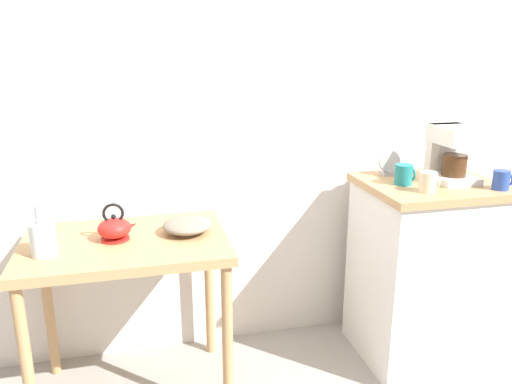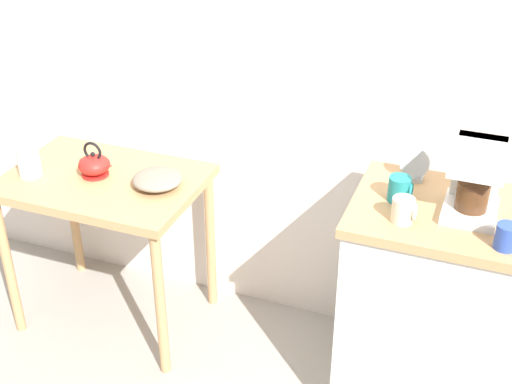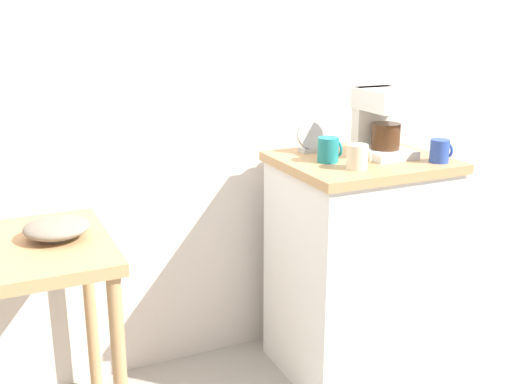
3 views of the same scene
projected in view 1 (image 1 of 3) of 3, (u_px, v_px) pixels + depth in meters
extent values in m
plane|color=gray|center=(269.00, 370.00, 2.41)|extent=(8.00, 8.00, 0.00)
cube|color=silver|center=(271.00, 71.00, 2.39)|extent=(4.40, 0.10, 2.80)
cube|color=tan|center=(126.00, 244.00, 2.04)|extent=(0.83, 0.58, 0.04)
cylinder|color=tan|center=(28.00, 372.00, 1.83)|extent=(0.04, 0.04, 0.71)
cylinder|color=tan|center=(228.00, 344.00, 2.00)|extent=(0.04, 0.04, 0.71)
cylinder|color=tan|center=(48.00, 306.00, 2.30)|extent=(0.04, 0.04, 0.71)
cylinder|color=tan|center=(209.00, 288.00, 2.47)|extent=(0.04, 0.04, 0.71)
cube|color=white|center=(423.00, 274.00, 2.44)|extent=(0.59, 0.51, 0.87)
cube|color=tan|center=(432.00, 186.00, 2.31)|extent=(0.62, 0.54, 0.04)
cylinder|color=gray|center=(187.00, 232.00, 2.11)|extent=(0.09, 0.09, 0.01)
ellipsoid|color=gray|center=(187.00, 225.00, 2.10)|extent=(0.21, 0.21, 0.06)
cylinder|color=red|center=(115.00, 239.00, 2.03)|extent=(0.11, 0.11, 0.01)
ellipsoid|color=red|center=(114.00, 228.00, 2.02)|extent=(0.13, 0.13, 0.08)
cone|color=red|center=(130.00, 226.00, 2.04)|extent=(0.07, 0.03, 0.05)
sphere|color=black|center=(113.00, 217.00, 2.01)|extent=(0.02, 0.02, 0.02)
torus|color=black|center=(113.00, 213.00, 2.00)|extent=(0.09, 0.01, 0.09)
cylinder|color=silver|center=(43.00, 239.00, 1.87)|extent=(0.10, 0.10, 0.13)
cylinder|color=silver|center=(40.00, 214.00, 1.84)|extent=(0.03, 0.03, 0.07)
cube|color=white|center=(451.00, 178.00, 2.32)|extent=(0.18, 0.22, 0.03)
cube|color=white|center=(443.00, 151.00, 2.36)|extent=(0.16, 0.05, 0.26)
cube|color=white|center=(456.00, 135.00, 2.26)|extent=(0.18, 0.22, 0.08)
cylinder|color=#4C2D19|center=(454.00, 165.00, 2.29)|extent=(0.11, 0.11, 0.10)
cylinder|color=teal|center=(403.00, 175.00, 2.26)|extent=(0.08, 0.08, 0.09)
torus|color=teal|center=(412.00, 174.00, 2.27)|extent=(0.01, 0.06, 0.06)
cylinder|color=beige|center=(428.00, 182.00, 2.14)|extent=(0.08, 0.08, 0.09)
torus|color=beige|center=(436.00, 181.00, 2.15)|extent=(0.01, 0.06, 0.06)
cylinder|color=#2D4CAD|center=(501.00, 180.00, 2.18)|extent=(0.07, 0.07, 0.09)
torus|color=#2D4CAD|center=(508.00, 179.00, 2.19)|extent=(0.01, 0.06, 0.06)
cube|color=#B2B5BA|center=(389.00, 173.00, 2.44)|extent=(0.08, 0.06, 0.02)
cylinder|color=#B2B5BA|center=(389.00, 161.00, 2.42)|extent=(0.11, 0.05, 0.11)
cylinder|color=black|center=(390.00, 162.00, 2.42)|extent=(0.09, 0.04, 0.09)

